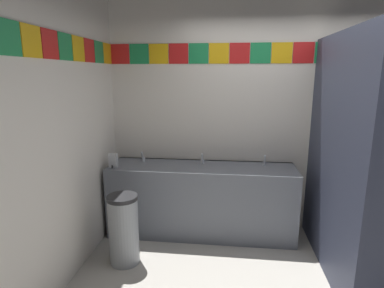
# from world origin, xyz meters

# --- Properties ---
(wall_back) EXTENTS (4.21, 0.09, 2.87)m
(wall_back) POSITION_xyz_m (-0.00, 1.47, 1.44)
(wall_back) COLOR silver
(wall_back) RESTS_ON ground_plane
(wall_side) EXTENTS (0.09, 2.86, 2.87)m
(wall_side) POSITION_xyz_m (-2.15, 0.00, 1.44)
(wall_side) COLOR silver
(wall_side) RESTS_ON ground_plane
(vanity_counter) EXTENTS (2.15, 0.56, 0.83)m
(vanity_counter) POSITION_xyz_m (-0.98, 1.15, 0.43)
(vanity_counter) COLOR slate
(vanity_counter) RESTS_ON ground_plane
(faucet_left) EXTENTS (0.04, 0.10, 0.14)m
(faucet_left) POSITION_xyz_m (-1.70, 1.24, 0.88)
(faucet_left) COLOR silver
(faucet_left) RESTS_ON vanity_counter
(faucet_center) EXTENTS (0.04, 0.10, 0.14)m
(faucet_center) POSITION_xyz_m (-0.98, 1.24, 0.88)
(faucet_center) COLOR silver
(faucet_center) RESTS_ON vanity_counter
(faucet_right) EXTENTS (0.04, 0.10, 0.14)m
(faucet_right) POSITION_xyz_m (-0.27, 1.24, 0.88)
(faucet_right) COLOR silver
(faucet_right) RESTS_ON vanity_counter
(soap_dispenser) EXTENTS (0.09, 0.09, 0.16)m
(soap_dispenser) POSITION_xyz_m (-1.98, 0.99, 0.91)
(soap_dispenser) COLOR #B7BABF
(soap_dispenser) RESTS_ON vanity_counter
(stall_divider) EXTENTS (0.92, 1.59, 2.24)m
(stall_divider) POSITION_xyz_m (0.43, 0.37, 1.12)
(stall_divider) COLOR #33384C
(stall_divider) RESTS_ON ground_plane
(toilet) EXTENTS (0.39, 0.49, 0.74)m
(toilet) POSITION_xyz_m (0.92, 0.94, 0.30)
(toilet) COLOR white
(toilet) RESTS_ON ground_plane
(trash_bin) EXTENTS (0.30, 0.30, 0.71)m
(trash_bin) POSITION_xyz_m (-1.70, 0.45, 0.36)
(trash_bin) COLOR #999EA3
(trash_bin) RESTS_ON ground_plane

